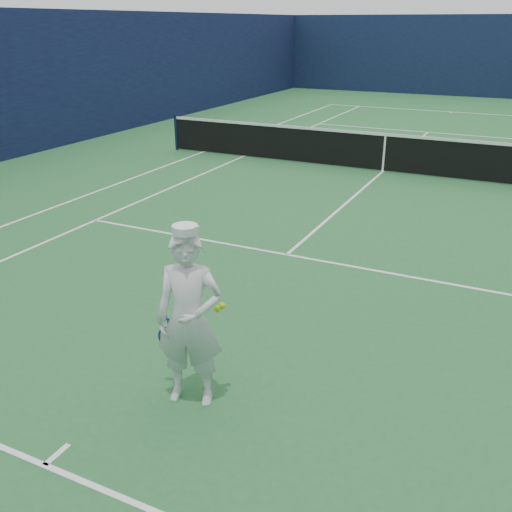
# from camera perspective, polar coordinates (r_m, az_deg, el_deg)

# --- Properties ---
(ground) EXTENTS (80.00, 80.00, 0.00)m
(ground) POSITION_cam_1_polar(r_m,az_deg,el_deg) (15.46, 12.53, 8.22)
(ground) COLOR #256231
(ground) RESTS_ON ground
(court_markings) EXTENTS (11.03, 23.83, 0.01)m
(court_markings) POSITION_cam_1_polar(r_m,az_deg,el_deg) (15.46, 12.54, 8.24)
(court_markings) COLOR white
(court_markings) RESTS_ON ground
(windscreen_fence) EXTENTS (20.12, 36.12, 4.00)m
(windscreen_fence) POSITION_cam_1_polar(r_m,az_deg,el_deg) (15.11, 13.19, 15.58)
(windscreen_fence) COLOR #0F1837
(windscreen_fence) RESTS_ON ground
(tennis_net) EXTENTS (12.88, 0.09, 1.07)m
(tennis_net) POSITION_cam_1_polar(r_m,az_deg,el_deg) (15.33, 12.71, 10.23)
(tennis_net) COLOR #141E4C
(tennis_net) RESTS_ON ground
(tennis_player) EXTENTS (0.87, 0.62, 1.91)m
(tennis_player) POSITION_cam_1_polar(r_m,az_deg,el_deg) (5.68, -6.68, -6.30)
(tennis_player) COLOR white
(tennis_player) RESTS_ON ground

